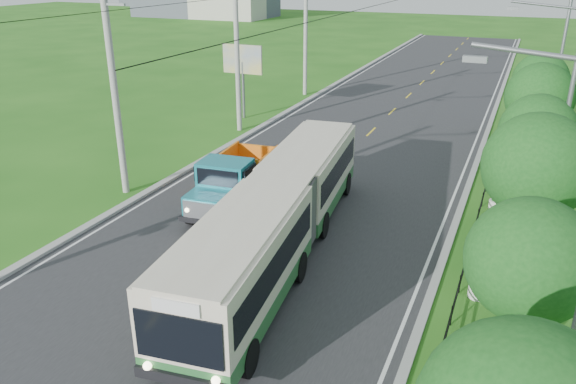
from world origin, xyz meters
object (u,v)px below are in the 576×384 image
Objects in this scene: pole_mid at (238,53)px; tree_fourth at (538,136)px; tree_third at (538,171)px; bus at (279,211)px; streetlight_mid at (564,108)px; planter_mid at (496,203)px; planter_far at (507,152)px; tree_fifth at (540,100)px; planter_near at (478,289)px; streetlight_far at (558,59)px; tree_second at (531,265)px; tree_back at (541,83)px; dump_truck at (233,179)px; billboard_left at (243,64)px; pole_far at (306,33)px; pole_near at (115,89)px.

pole_mid is 19.43m from tree_fourth.
tree_third reaches higher than bus.
streetlight_mid reaches higher than planter_mid.
tree_third is 14.40m from planter_far.
planter_near is at bearing -95.08° from tree_fifth.
bus is (-8.55, -14.15, -1.96)m from tree_fifth.
tree_third is 5.98m from streetlight_mid.
planter_mid is at bearing 102.10° from tree_third.
pole_mid is 1.67× the size of tree_third.
planter_near is (16.86, -15.00, -4.81)m from pole_mid.
streetlight_far is (0.79, 19.86, 0.92)m from tree_third.
tree_fifth is 7.97m from streetlight_far.
tree_fourth is (0.00, 12.00, 0.07)m from tree_second.
planter_mid is at bearing -101.56° from tree_fifth.
tree_back is at bearing 90.00° from tree_second.
tree_fourth reaches higher than dump_truck.
streetlight_mid is 1.74× the size of billboard_left.
tree_third reaches higher than planter_mid.
tree_back is at bearing 73.12° from planter_far.
pole_far is at bearing 103.19° from bus.
tree_third is 18.00m from tree_back.
bus is (-8.55, -20.15, -1.76)m from tree_back.
pole_mid is 1.10× the size of streetlight_far.
streetlight_far is 7.84m from planter_far.
dump_truck is (-3.76, 3.35, -0.44)m from bus.
tree_fifth reaches higher than tree_back.
tree_fourth is (18.12, -6.86, -1.51)m from pole_mid.
tree_third is 1.15× the size of billboard_left.
planter_mid is 0.13× the size of billboard_left.
pole_far reaches higher than planter_near.
pole_mid is 22.25m from tree_third.
streetlight_mid reaches higher than tree_fifth.
tree_second is 12.00m from tree_fourth.
bus is (9.57, -27.01, -3.21)m from pole_far.
pole_near reaches higher than tree_fourth.
pole_mid is at bearing 111.69° from dump_truck.
tree_back is at bearing 60.70° from bus.
tree_second is 0.58× the size of streetlight_far.
dump_truck is at bearing -157.14° from planter_mid.
bus is at bearing -112.98° from tree_back.
planter_far is at bearing 37.63° from pole_near.
tree_back is 0.61× the size of streetlight_far.
streetlight_far is at bearing -14.81° from pole_far.
tree_back is 0.88× the size of dump_truck.
pole_near reaches higher than dump_truck.
bus is at bearing -179.89° from planter_near.
planter_mid is at bearing -173.61° from tree_fourth.
tree_second is 0.58× the size of streetlight_mid.
streetlight_mid is 5.05m from planter_mid.
tree_third is 8.96× the size of planter_near.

